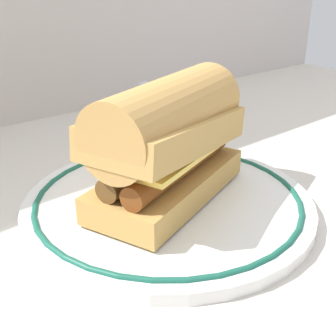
{
  "coord_description": "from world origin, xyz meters",
  "views": [
    {
      "loc": [
        -0.27,
        -0.28,
        0.22
      ],
      "look_at": [
        -0.02,
        0.01,
        0.04
      ],
      "focal_mm": 46.76,
      "sensor_mm": 36.0,
      "label": 1
    }
  ],
  "objects": [
    {
      "name": "salt_shaker",
      "position": [
        0.1,
        0.2,
        0.04
      ],
      "size": [
        0.03,
        0.03,
        0.08
      ],
      "color": "white",
      "rests_on": "ground_plane"
    },
    {
      "name": "sausage_sandwich",
      "position": [
        -0.02,
        0.01,
        0.08
      ],
      "size": [
        0.2,
        0.14,
        0.12
      ],
      "rotation": [
        0.0,
        0.0,
        0.34
      ],
      "color": "tan",
      "rests_on": "plate"
    },
    {
      "name": "plate",
      "position": [
        -0.02,
        0.01,
        0.01
      ],
      "size": [
        0.29,
        0.29,
        0.01
      ],
      "color": "white",
      "rests_on": "ground_plane"
    },
    {
      "name": "ground_plane",
      "position": [
        0.0,
        0.0,
        0.0
      ],
      "size": [
        1.5,
        1.5,
        0.0
      ],
      "primitive_type": "plane",
      "color": "beige"
    }
  ]
}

